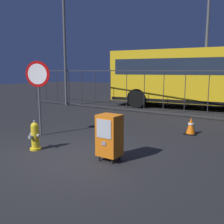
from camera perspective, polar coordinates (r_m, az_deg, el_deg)
name	(u,v)px	position (r m, az deg, el deg)	size (l,w,h in m)	color
ground_plane	(72,156)	(5.97, -9.04, -9.84)	(60.00, 60.00, 0.00)	#262628
fire_hydrant	(35,136)	(6.56, -16.97, -5.19)	(0.33, 0.32, 0.75)	yellow
newspaper_box_primary	(109,135)	(5.48, -0.59, -5.26)	(0.48, 0.42, 1.02)	black
stop_sign	(38,83)	(7.81, -16.31, 6.38)	(0.71, 0.31, 2.23)	#4C4F54
traffic_cone	(191,126)	(8.18, 17.35, -3.04)	(0.36, 0.36, 0.53)	black
fence_barrier	(174,93)	(11.18, 13.79, 4.26)	(18.03, 0.04, 2.00)	#2D2D33
bus_near	(215,76)	(13.75, 22.16, 7.62)	(10.74, 3.84, 3.00)	gold
street_light_near_left	(208,11)	(13.97, 20.92, 20.57)	(0.32, 0.32, 8.47)	#4C4F54
street_light_near_right	(64,24)	(14.69, -10.74, 18.90)	(0.32, 0.32, 7.73)	#4C4F54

